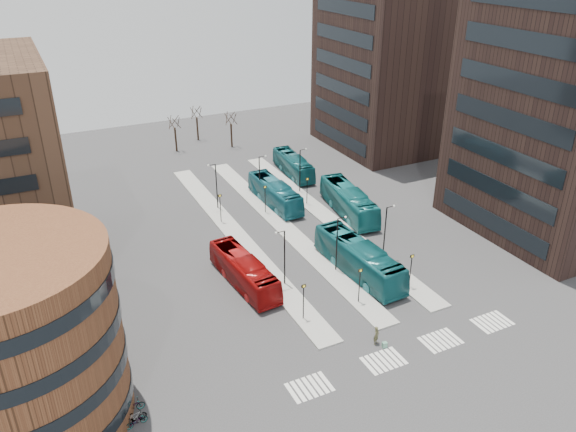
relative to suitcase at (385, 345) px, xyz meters
name	(u,v)px	position (x,y,z in m)	size (l,w,h in m)	color
ground	(424,388)	(-0.05, -5.40, -0.26)	(160.00, 160.00, 0.00)	#2F2F31
island_left	(236,235)	(-4.05, 24.60, -0.18)	(2.50, 45.00, 0.15)	#969691
island_mid	(282,225)	(1.95, 24.60, -0.18)	(2.50, 45.00, 0.15)	#969691
island_right	(324,215)	(7.95, 24.60, -0.18)	(2.50, 45.00, 0.15)	#969691
suitcase	(385,345)	(0.00, 0.00, 0.00)	(0.41, 0.32, 0.51)	#1C4D9E
red_bus	(244,271)	(-7.09, 14.47, 1.31)	(2.64, 11.26, 3.14)	maroon
teal_bus_a	(359,258)	(4.42, 11.17, 1.54)	(3.02, 12.89, 3.59)	#135960
teal_bus_b	(275,193)	(3.80, 30.53, 1.35)	(2.69, 11.51, 3.21)	#155C6B
teal_bus_c	(349,201)	(11.02, 23.84, 1.49)	(2.93, 12.53, 3.49)	#146367
teal_bus_d	(293,165)	(10.68, 38.89, 1.25)	(2.53, 10.82, 3.01)	#12545B
traveller	(376,335)	(-0.37, 0.76, 0.62)	(0.64, 0.42, 1.74)	#49472B
commuter_a	(265,280)	(-5.43, 13.01, 0.64)	(0.87, 0.68, 1.79)	black
commuter_b	(348,269)	(3.17, 11.10, 0.62)	(1.02, 0.43, 1.75)	black
commuter_c	(370,275)	(4.60, 9.16, 0.53)	(1.02, 0.58, 1.57)	black
bicycle_near	(137,421)	(-21.05, 0.67, 0.18)	(0.58, 1.66, 0.87)	gray
bicycle_mid	(135,417)	(-21.05, 0.98, 0.25)	(0.48, 1.69, 1.01)	gray
bicycle_far	(132,406)	(-21.05, 2.17, 0.24)	(0.66, 1.90, 1.00)	gray
crosswalk_stripes	(410,351)	(1.70, -1.40, -0.25)	(22.35, 2.40, 0.01)	silver
round_building	(8,345)	(-28.05, 4.60, 6.73)	(15.16, 15.16, 14.00)	brown
tower_near	(576,104)	(31.93, 10.60, 14.74)	(20.12, 20.00, 30.00)	black
tower_far	(396,54)	(31.93, 44.60, 14.74)	(20.12, 20.00, 30.00)	black
sign_poles	(306,233)	(1.55, 17.60, 2.15)	(12.45, 22.12, 3.65)	black
lamp_posts	(294,204)	(2.59, 22.60, 3.32)	(14.04, 20.24, 6.12)	black
bare_trees	(201,130)	(2.62, 57.26, 2.47)	(10.97, 8.14, 5.90)	black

